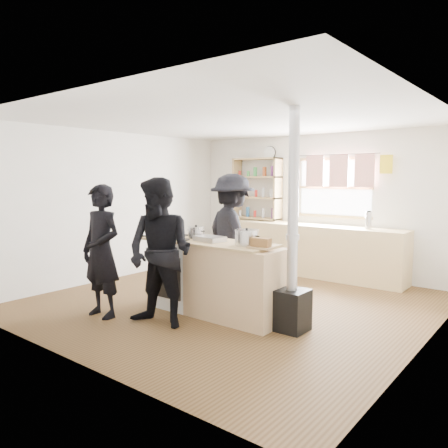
{
  "coord_description": "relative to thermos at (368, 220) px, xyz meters",
  "views": [
    {
      "loc": [
        3.57,
        -4.73,
        1.74
      ],
      "look_at": [
        -0.09,
        -0.1,
        1.1
      ],
      "focal_mm": 35.0,
      "sensor_mm": 36.0,
      "label": 1
    }
  ],
  "objects": [
    {
      "name": "ground",
      "position": [
        -1.06,
        -2.22,
        -1.04
      ],
      "size": [
        5.0,
        5.0,
        0.01
      ],
      "primitive_type": "cube",
      "color": "brown",
      "rests_on": "ground"
    },
    {
      "name": "back_counter",
      "position": [
        -1.06,
        0.0,
        -0.59
      ],
      "size": [
        3.4,
        0.55,
        0.9
      ],
      "primitive_type": "cube",
      "color": "#DABE83",
      "rests_on": "ground"
    },
    {
      "name": "shelving_unit",
      "position": [
        -2.26,
        0.12,
        0.47
      ],
      "size": [
        1.0,
        0.28,
        1.2
      ],
      "color": "tan",
      "rests_on": "back_counter"
    },
    {
      "name": "thermos",
      "position": [
        0.0,
        0.0,
        0.0
      ],
      "size": [
        0.1,
        0.1,
        0.28
      ],
      "primitive_type": "cylinder",
      "color": "silver",
      "rests_on": "back_counter"
    },
    {
      "name": "cooking_island",
      "position": [
        -0.92,
        -2.77,
        -0.57
      ],
      "size": [
        1.97,
        0.64,
        0.93
      ],
      "color": "white",
      "rests_on": "ground"
    },
    {
      "name": "skillet_greens",
      "position": [
        -1.63,
        -2.94,
        -0.08
      ],
      "size": [
        0.44,
        0.44,
        0.05
      ],
      "color": "black",
      "rests_on": "cooking_island"
    },
    {
      "name": "roast_tray",
      "position": [
        -1.01,
        -2.79,
        -0.07
      ],
      "size": [
        0.41,
        0.3,
        0.06
      ],
      "color": "silver",
      "rests_on": "cooking_island"
    },
    {
      "name": "stockpot_stove",
      "position": [
        -1.33,
        -2.69,
        -0.03
      ],
      "size": [
        0.22,
        0.22,
        0.18
      ],
      "color": "#B3B3B5",
      "rests_on": "cooking_island"
    },
    {
      "name": "stockpot_counter",
      "position": [
        -0.44,
        -2.78,
        -0.01
      ],
      "size": [
        0.28,
        0.28,
        0.21
      ],
      "color": "#BCBCBE",
      "rests_on": "cooking_island"
    },
    {
      "name": "bread_board",
      "position": [
        -0.19,
        -2.85,
        -0.06
      ],
      "size": [
        0.3,
        0.23,
        0.12
      ],
      "color": "tan",
      "rests_on": "cooking_island"
    },
    {
      "name": "flue_heater",
      "position": [
        0.13,
        -2.7,
        -0.38
      ],
      "size": [
        0.35,
        0.35,
        2.5
      ],
      "color": "black",
      "rests_on": "ground"
    },
    {
      "name": "person_near_left",
      "position": [
        -1.98,
        -3.72,
        -0.21
      ],
      "size": [
        0.62,
        0.42,
        1.65
      ],
      "primitive_type": "imported",
      "rotation": [
        0.0,
        0.0,
        0.04
      ],
      "color": "black",
      "rests_on": "ground"
    },
    {
      "name": "person_near_right",
      "position": [
        -1.14,
        -3.51,
        -0.17
      ],
      "size": [
        0.95,
        0.8,
        1.73
      ],
      "primitive_type": "imported",
      "rotation": [
        0.0,
        0.0,
        0.18
      ],
      "color": "black",
      "rests_on": "ground"
    },
    {
      "name": "person_far",
      "position": [
        -1.35,
        -1.87,
        -0.15
      ],
      "size": [
        1.32,
        1.07,
        1.79
      ],
      "primitive_type": "imported",
      "rotation": [
        0.0,
        0.0,
        2.73
      ],
      "color": "black",
      "rests_on": "ground"
    }
  ]
}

